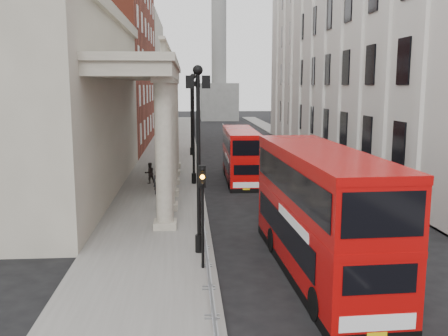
# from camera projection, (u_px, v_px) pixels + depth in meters

# --- Properties ---
(ground) EXTENTS (260.00, 260.00, 0.00)m
(ground) POSITION_uv_depth(u_px,v_px,m) (218.00, 290.00, 18.72)
(ground) COLOR black
(ground) RESTS_ON ground
(sidewalk_west) EXTENTS (6.00, 140.00, 0.12)m
(sidewalk_west) POSITION_uv_depth(u_px,v_px,m) (167.00, 164.00, 48.00)
(sidewalk_west) COLOR slate
(sidewalk_west) RESTS_ON ground
(sidewalk_east) EXTENTS (3.00, 140.00, 0.12)m
(sidewalk_east) POSITION_uv_depth(u_px,v_px,m) (335.00, 162.00, 49.22)
(sidewalk_east) COLOR slate
(sidewalk_east) RESTS_ON ground
(kerb) EXTENTS (0.20, 140.00, 0.14)m
(kerb) POSITION_uv_depth(u_px,v_px,m) (198.00, 164.00, 48.22)
(kerb) COLOR slate
(kerb) RESTS_ON ground
(portico_building) EXTENTS (9.00, 28.00, 12.00)m
(portico_building) POSITION_uv_depth(u_px,v_px,m) (51.00, 108.00, 34.67)
(portico_building) COLOR gray
(portico_building) RESTS_ON ground
(brick_building) EXTENTS (9.00, 32.00, 22.00)m
(brick_building) POSITION_uv_depth(u_px,v_px,m) (112.00, 58.00, 63.36)
(brick_building) COLOR maroon
(brick_building) RESTS_ON ground
(west_building_far) EXTENTS (9.00, 30.00, 20.00)m
(west_building_far) POSITION_uv_depth(u_px,v_px,m) (137.00, 72.00, 95.00)
(west_building_far) COLOR gray
(west_building_far) RESTS_ON ground
(east_building) EXTENTS (8.00, 55.00, 25.00)m
(east_building) POSITION_uv_depth(u_px,v_px,m) (359.00, 35.00, 49.32)
(east_building) COLOR beige
(east_building) RESTS_ON ground
(monument_column) EXTENTS (8.00, 8.00, 54.20)m
(monument_column) POSITION_uv_depth(u_px,v_px,m) (219.00, 46.00, 107.04)
(monument_column) COLOR #60605E
(monument_column) RESTS_ON ground
(lamp_post_south) EXTENTS (1.05, 0.44, 8.32)m
(lamp_post_south) POSITION_uv_depth(u_px,v_px,m) (198.00, 147.00, 21.81)
(lamp_post_south) COLOR black
(lamp_post_south) RESTS_ON sidewalk_west
(lamp_post_mid) EXTENTS (1.05, 0.44, 8.32)m
(lamp_post_mid) POSITION_uv_depth(u_px,v_px,m) (193.00, 121.00, 37.55)
(lamp_post_mid) COLOR black
(lamp_post_mid) RESTS_ON sidewalk_west
(lamp_post_north) EXTENTS (1.05, 0.44, 8.32)m
(lamp_post_north) POSITION_uv_depth(u_px,v_px,m) (191.00, 110.00, 53.29)
(lamp_post_north) COLOR black
(lamp_post_north) RESTS_ON sidewalk_west
(traffic_light) EXTENTS (0.28, 0.33, 4.30)m
(traffic_light) POSITION_uv_depth(u_px,v_px,m) (202.00, 197.00, 20.13)
(traffic_light) COLOR black
(traffic_light) RESTS_ON sidewalk_west
(crowd_barriers) EXTENTS (0.50, 18.75, 1.10)m
(crowd_barriers) POSITION_uv_depth(u_px,v_px,m) (206.00, 253.00, 20.78)
(crowd_barriers) COLOR gray
(crowd_barriers) RESTS_ON sidewalk_west
(bus_near) EXTENTS (3.27, 11.85, 5.07)m
(bus_near) POSITION_uv_depth(u_px,v_px,m) (320.00, 210.00, 19.98)
(bus_near) COLOR #AA0807
(bus_near) RESTS_ON ground
(bus_far) EXTENTS (2.46, 9.56, 4.11)m
(bus_far) POSITION_uv_depth(u_px,v_px,m) (240.00, 154.00, 39.76)
(bus_far) COLOR #B90908
(bus_far) RESTS_ON ground
(pedestrian_a) EXTENTS (0.69, 0.54, 1.68)m
(pedestrian_a) POSITION_uv_depth(u_px,v_px,m) (158.00, 182.00, 34.45)
(pedestrian_a) COLOR black
(pedestrian_a) RESTS_ON sidewalk_west
(pedestrian_b) EXTENTS (0.97, 0.89, 1.61)m
(pedestrian_b) POSITION_uv_depth(u_px,v_px,m) (150.00, 173.00, 38.23)
(pedestrian_b) COLOR black
(pedestrian_b) RESTS_ON sidewalk_west
(pedestrian_c) EXTENTS (1.01, 0.75, 1.90)m
(pedestrian_c) POSITION_uv_depth(u_px,v_px,m) (169.00, 164.00, 41.94)
(pedestrian_c) COLOR black
(pedestrian_c) RESTS_ON sidewalk_west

